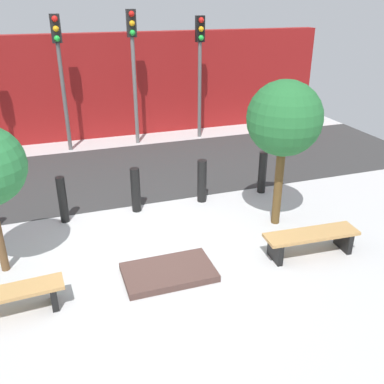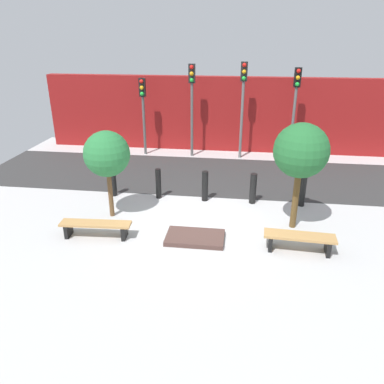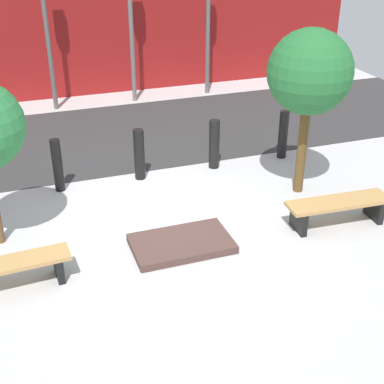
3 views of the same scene
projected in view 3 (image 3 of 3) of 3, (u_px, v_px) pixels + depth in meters
The scene contains 12 objects.
ground_plane at pixel (168, 224), 9.08m from camera, with size 18.00×18.00×0.00m, color #B6B6B6.
road_strip at pixel (115, 135), 12.67m from camera, with size 18.00×4.32×0.01m, color #323232.
building_facade at pixel (84, 34), 14.92m from camera, with size 16.20×0.50×3.38m, color maroon.
bench_left at pixel (0, 271), 7.36m from camera, with size 1.95×0.53×0.44m.
bench_right at pixel (338, 207), 8.93m from camera, with size 1.81×0.58×0.46m.
planter_bed at pixel (182, 244), 8.44m from camera, with size 1.57×0.95×0.13m, color #4D352F.
tree_behind_right_bench at pixel (310, 73), 9.13m from camera, with size 1.48×1.48×3.03m.
bollard_left at pixel (57, 165), 9.96m from camera, with size 0.19×0.19×1.03m, color black.
bollard_center at pixel (139, 154), 10.42m from camera, with size 0.21×0.21×1.02m, color black.
bollard_right at pixel (214, 144), 10.88m from camera, with size 0.21×0.21×1.02m, color black.
bollard_far_right at pixel (283, 135), 11.33m from camera, with size 0.20×0.20×1.04m, color black.
traffic_light_mid_west at pixel (43, 2), 13.12m from camera, with size 0.28×0.27×3.99m.
Camera 3 is at (-2.18, -7.48, 4.71)m, focal length 50.00 mm.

